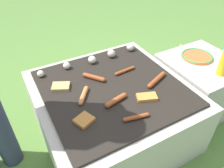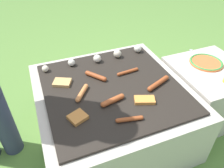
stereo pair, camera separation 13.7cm
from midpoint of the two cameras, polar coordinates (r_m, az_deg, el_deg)
name	(u,v)px [view 1 (the left image)]	position (r m, az deg, el deg)	size (l,w,h in m)	color
ground_plane	(112,130)	(1.69, -2.38, -12.15)	(14.00, 14.00, 0.00)	#567F38
grill	(112,111)	(1.53, -2.59, -7.07)	(0.95, 0.95, 0.43)	#B2AA9E
side_ledge	(197,85)	(1.85, 19.50, -0.21)	(0.51, 0.54, 0.43)	#B2AA9E
sausage_back_center	(125,71)	(1.50, 0.78, 3.41)	(0.17, 0.03, 0.02)	#93421E
sausage_mid_right	(84,95)	(1.32, -10.42, -3.02)	(0.11, 0.14, 0.03)	#C6753D
sausage_front_left	(116,100)	(1.26, -2.08, -4.36)	(0.16, 0.06, 0.03)	#A34C23
sausage_front_center	(157,80)	(1.43, 8.94, 1.03)	(0.19, 0.09, 0.03)	#93421E
sausage_mid_left	(94,77)	(1.45, -7.44, 1.65)	(0.11, 0.14, 0.03)	#93421E
sausage_back_left	(136,117)	(1.17, 2.99, -8.80)	(0.15, 0.05, 0.02)	#93421E
bread_slice_center	(147,97)	(1.30, 6.11, -3.54)	(0.13, 0.10, 0.02)	#D18438
bread_slice_left	(84,120)	(1.18, -10.66, -9.40)	(0.12, 0.11, 0.02)	#B27033
bread_slice_right	(61,86)	(1.42, -15.94, -0.73)	(0.13, 0.12, 0.02)	tan
mushroom_row	(99,57)	(1.63, -5.94, 6.98)	(0.77, 0.08, 0.06)	beige
plate_colorful	(197,56)	(1.77, 19.29, 6.80)	(0.24, 0.24, 0.02)	orange
fork_utensil	(183,50)	(1.83, 16.14, 8.42)	(0.10, 0.18, 0.01)	silver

